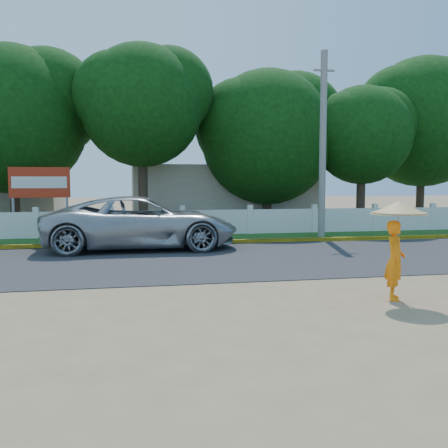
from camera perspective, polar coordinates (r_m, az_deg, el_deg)
name	(u,v)px	position (r m, az deg, el deg)	size (l,w,h in m)	color
ground	(242,293)	(10.72, 2.10, -7.87)	(120.00, 120.00, 0.00)	#9E8460
road	(208,259)	(15.05, -1.86, -4.08)	(60.00, 7.00, 0.02)	#38383A
grass_verge	(187,239)	(20.20, -4.29, -1.74)	(60.00, 3.50, 0.03)	#2D601E
curb	(192,243)	(18.52, -3.65, -2.15)	(40.00, 0.18, 0.16)	yellow
fence	(183,223)	(21.58, -4.76, 0.12)	(40.00, 0.10, 1.10)	silver
building_near	(221,194)	(28.69, -0.35, 3.45)	(10.00, 6.00, 3.20)	#B7AD99
utility_pole	(323,145)	(21.29, 11.23, 8.82)	(0.28, 0.28, 7.67)	gray
vehicle	(141,223)	(17.52, -9.43, 0.15)	(3.06, 6.63, 1.84)	#A9ADB1
monk_with_parasol	(397,236)	(10.50, 19.13, -1.25)	(1.09, 1.09, 1.98)	orange
billboard	(40,186)	(22.74, -20.32, 4.09)	(2.50, 0.13, 2.95)	gray
tree_row	(212,126)	(25.25, -1.41, 11.19)	(33.99, 8.19, 9.19)	#473828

